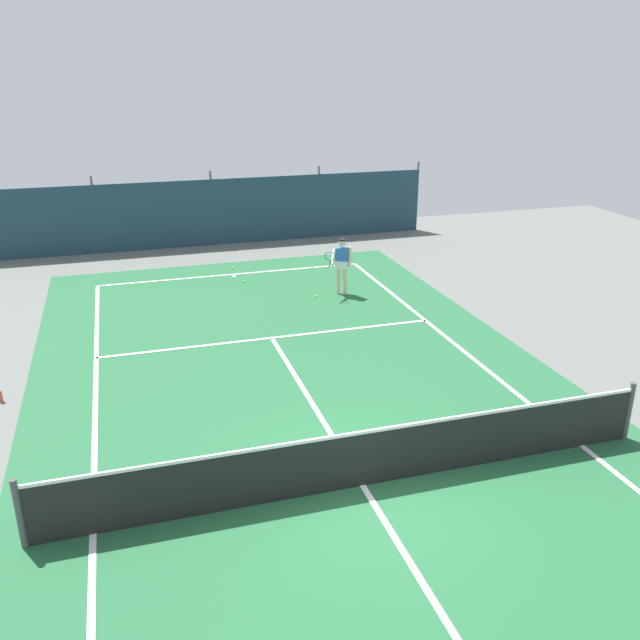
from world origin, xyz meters
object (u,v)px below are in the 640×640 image
(tennis_player, at_px, (341,262))
(tennis_ball_near_player, at_px, (233,268))
(tennis_net, at_px, (363,458))
(water_bottle, at_px, (0,396))
(tennis_ball_by_sideline, at_px, (316,296))
(tennis_ball_midcourt, at_px, (245,282))

(tennis_player, relative_size, tennis_ball_near_player, 24.85)
(tennis_net, height_order, water_bottle, tennis_net)
(tennis_ball_near_player, relative_size, tennis_ball_by_sideline, 1.00)
(tennis_net, bearing_deg, tennis_ball_near_player, 89.55)
(tennis_net, distance_m, tennis_ball_midcourt, 11.00)
(tennis_ball_midcourt, bearing_deg, tennis_ball_by_sideline, -49.24)
(tennis_ball_near_player, height_order, tennis_ball_midcourt, same)
(tennis_net, relative_size, tennis_ball_midcourt, 153.33)
(tennis_ball_midcourt, height_order, tennis_ball_by_sideline, same)
(tennis_ball_midcourt, xyz_separation_m, water_bottle, (-6.11, -6.23, 0.09))
(tennis_ball_midcourt, xyz_separation_m, tennis_ball_by_sideline, (1.70, -1.98, 0.00))
(tennis_ball_by_sideline, distance_m, water_bottle, 8.90)
(tennis_player, distance_m, tennis_ball_by_sideline, 1.22)
(tennis_ball_by_sideline, bearing_deg, tennis_ball_near_player, 117.32)
(tennis_player, height_order, water_bottle, tennis_player)
(tennis_net, height_order, tennis_ball_near_player, tennis_net)
(tennis_net, bearing_deg, tennis_player, 73.53)
(tennis_net, xyz_separation_m, tennis_ball_midcourt, (0.20, 10.99, -0.48))
(tennis_ball_near_player, bearing_deg, tennis_ball_by_sideline, -62.68)
(water_bottle, bearing_deg, tennis_player, 26.85)
(tennis_net, relative_size, tennis_player, 6.17)
(tennis_ball_near_player, height_order, tennis_ball_by_sideline, same)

